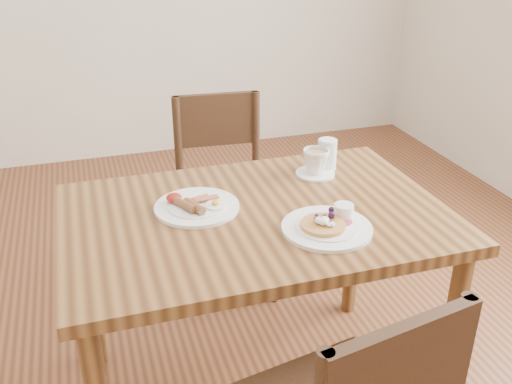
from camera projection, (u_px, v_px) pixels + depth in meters
The scene contains 6 objects.
dining_table at pixel (256, 239), 1.83m from camera, with size 1.20×0.80×0.75m.
chair_far at pixel (223, 186), 2.57m from camera, with size 0.45×0.45×0.88m.
pancake_plate at pixel (328, 225), 1.69m from camera, with size 0.27×0.27×0.06m.
breakfast_plate at pixel (196, 206), 1.80m from camera, with size 0.27×0.27×0.04m.
teacup_saucer at pixel (316, 163), 2.03m from camera, with size 0.14×0.14×0.10m.
water_glass at pixel (327, 154), 2.08m from camera, with size 0.07×0.07×0.11m, color silver.
Camera 1 is at (-0.48, -1.51, 1.59)m, focal length 40.00 mm.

